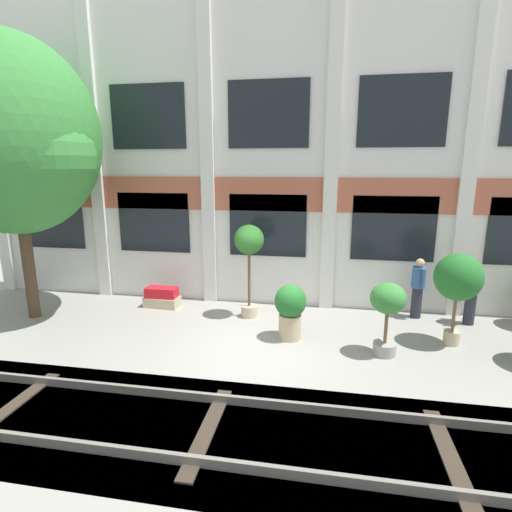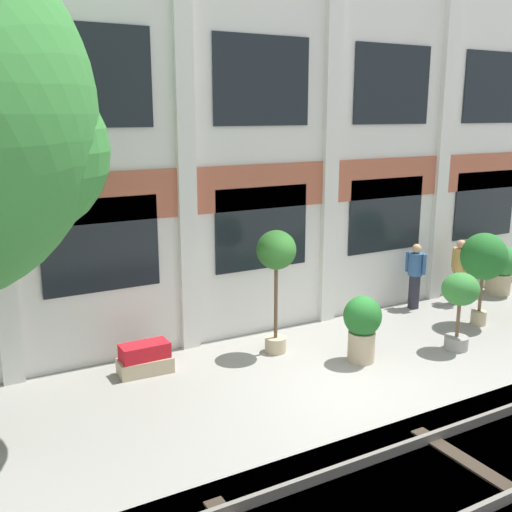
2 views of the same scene
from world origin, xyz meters
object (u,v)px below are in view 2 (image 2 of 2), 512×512
Objects in this scene: potted_plant_square_trough at (145,359)px; potted_plant_tall_urn at (276,261)px; potted_plant_stone_basin at (500,266)px; resident_watching_tracks at (459,270)px; potted_plant_low_pan at (460,297)px; resident_by_doorway at (415,274)px; potted_plant_ribbed_drum at (362,325)px; potted_plant_terracotta_small at (484,259)px.

potted_plant_tall_urn is at bearing -7.04° from potted_plant_square_trough.
potted_plant_tall_urn is 7.09m from potted_plant_stone_basin.
potted_plant_stone_basin is 1.52m from resident_watching_tracks.
resident_by_doorway is (1.09, 2.32, -0.24)m from potted_plant_low_pan.
resident_by_doorway reaches higher than potted_plant_square_trough.
potted_plant_square_trough is at bearing -14.30° from resident_by_doorway.
potted_plant_stone_basin is 1.00× the size of potted_plant_ribbed_drum.
potted_plant_tall_urn is 1.90× the size of potted_plant_stone_basin.
potted_plant_square_trough is at bearing 170.73° from potted_plant_terracotta_small.
potted_plant_ribbed_drum is at bearing 13.48° from resident_by_doorway.
potted_plant_low_pan is at bearing 47.41° from resident_by_doorway.
potted_plant_ribbed_drum is 3.62m from resident_by_doorway.
potted_plant_ribbed_drum is (1.17, -1.17, -1.10)m from potted_plant_tall_urn.
potted_plant_square_trough is (-7.25, 1.18, -1.23)m from potted_plant_terracotta_small.
potted_plant_terracotta_small is 2.10× the size of potted_plant_square_trough.
potted_plant_ribbed_drum is (-2.02, 0.46, -0.35)m from potted_plant_low_pan.
resident_watching_tracks is at bearing 42.16° from potted_plant_low_pan.
potted_plant_tall_urn is 1.55× the size of potted_plant_low_pan.
potted_plant_stone_basin is at bearing 3.99° from potted_plant_tall_urn.
potted_plant_terracotta_small reaches higher than potted_plant_stone_basin.
resident_watching_tracks reaches higher than potted_plant_low_pan.
resident_by_doorway is at bearing 175.74° from potted_plant_stone_basin.
potted_plant_low_pan reaches higher than potted_plant_stone_basin.
potted_plant_ribbed_drum is (-5.82, -1.66, -0.02)m from potted_plant_stone_basin.
potted_plant_low_pan is (-3.81, -2.12, 0.33)m from potted_plant_stone_basin.
resident_by_doorway reaches higher than potted_plant_ribbed_drum.
potted_plant_ribbed_drum is at bearing -175.10° from potted_plant_terracotta_small.
potted_plant_tall_urn is 1.54× the size of resident_by_doorway.
potted_plant_stone_basin is at bearing 15.91° from potted_plant_ribbed_drum.
potted_plant_ribbed_drum is 0.80× the size of resident_watching_tracks.
potted_plant_tall_urn reaches higher than resident_watching_tracks.
potted_plant_ribbed_drum is at bearing 167.07° from potted_plant_low_pan.
resident_watching_tracks is (-1.52, -0.05, 0.11)m from potted_plant_stone_basin.
potted_plant_tall_urn is at bearing -170.07° from resident_watching_tracks.
potted_plant_tall_urn reaches higher than potted_plant_ribbed_drum.
resident_by_doorway is (6.81, 0.38, 0.57)m from potted_plant_square_trough.
potted_plant_stone_basin is at bearing 30.69° from potted_plant_terracotta_small.
potted_plant_stone_basin is 6.05m from potted_plant_ribbed_drum.
potted_plant_terracotta_small reaches higher than resident_watching_tracks.
potted_plant_low_pan is (3.18, -1.63, -0.75)m from potted_plant_tall_urn.
potted_plant_tall_urn is at bearing 152.80° from potted_plant_low_pan.
potted_plant_terracotta_small is (4.70, -0.87, -0.34)m from potted_plant_tall_urn.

